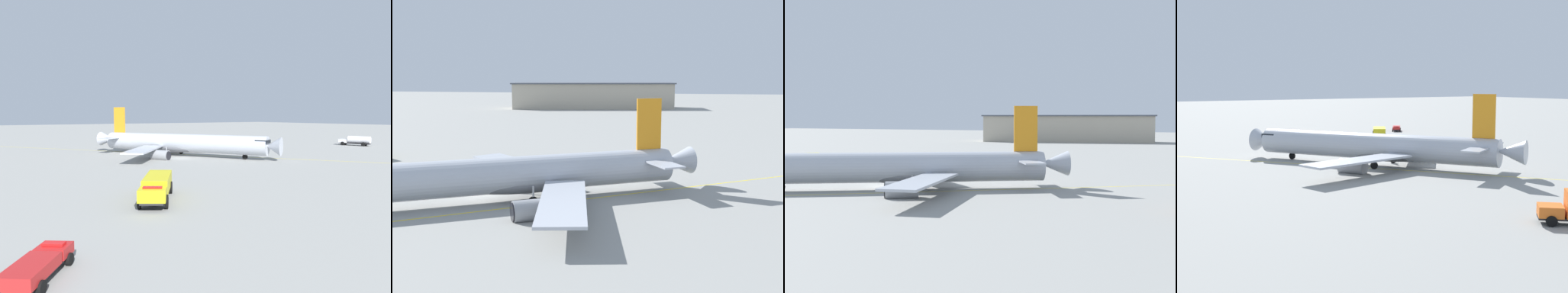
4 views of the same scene
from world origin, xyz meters
The scene contains 7 objects.
ground_plane centered at (0.00, 0.00, 0.00)m, with size 600.00×600.00×0.00m, color gray.
airliner_main centered at (-4.50, 2.15, 2.74)m, with size 40.47×33.31×11.24m.
catering_truck_truck centered at (-44.34, 5.25, 1.66)m, with size 6.71×6.95×3.10m.
fuel_tanker_truck centered at (1.25, 60.23, 1.56)m, with size 9.13×4.88×2.87m.
ops_pickup_truck centered at (42.91, -34.24, 0.81)m, with size 5.39×4.58×1.41m.
fire_tender_truck centered at (29.86, -20.51, 1.53)m, with size 9.95×7.62×2.50m.
taxiway_centreline centered at (-9.08, 2.30, 0.00)m, with size 148.13×109.58×0.01m.
Camera 1 is at (63.30, -36.98, 9.10)m, focal length 32.02 mm.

